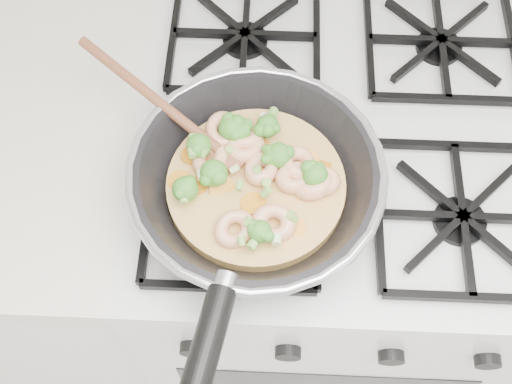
{
  "coord_description": "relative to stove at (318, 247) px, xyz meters",
  "views": [
    {
      "loc": [
        -0.1,
        1.17,
        1.67
      ],
      "look_at": [
        -0.12,
        1.57,
        0.93
      ],
      "focal_mm": 45.25,
      "sensor_mm": 36.0,
      "label": 1
    }
  ],
  "objects": [
    {
      "name": "skillet",
      "position": [
        -0.12,
        -0.13,
        0.5
      ],
      "size": [
        0.41,
        0.52,
        0.09
      ],
      "rotation": [
        0.0,
        0.0,
        -0.27
      ],
      "color": "black",
      "rests_on": "stove"
    },
    {
      "name": "stove",
      "position": [
        0.0,
        0.0,
        0.0
      ],
      "size": [
        0.6,
        0.6,
        0.92
      ],
      "color": "silver",
      "rests_on": "ground"
    }
  ]
}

